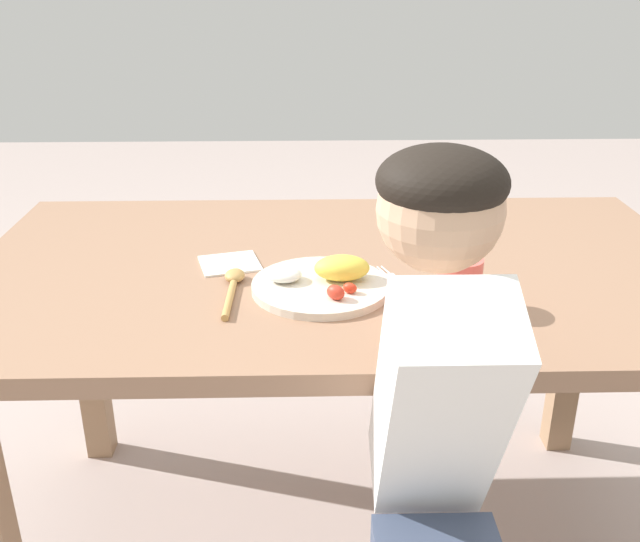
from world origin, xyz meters
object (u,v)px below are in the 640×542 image
object	(u,v)px
plate	(323,282)
drinking_cup	(459,283)
fork	(403,290)
person	(434,486)
spoon	(233,284)

from	to	relation	value
plate	drinking_cup	xyz separation A→B (m)	(0.23, -0.08, 0.03)
plate	fork	size ratio (longest dim) A/B	1.16
fork	person	world-z (taller)	person
drinking_cup	plate	bearing A→B (deg)	160.59
fork	spoon	distance (m)	0.31
fork	drinking_cup	world-z (taller)	drinking_cup
plate	spoon	xyz separation A→B (m)	(-0.16, 0.01, -0.01)
plate	drinking_cup	distance (m)	0.24
plate	drinking_cup	size ratio (longest dim) A/B	2.71
fork	spoon	world-z (taller)	spoon
drinking_cup	person	distance (m)	0.37
fork	drinking_cup	bearing A→B (deg)	-149.94
plate	fork	bearing A→B (deg)	-3.83
plate	fork	distance (m)	0.15
plate	person	world-z (taller)	person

